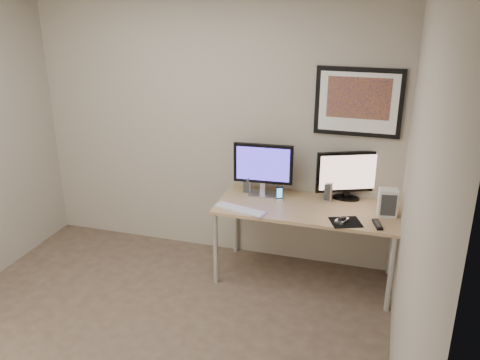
{
  "coord_description": "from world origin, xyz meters",
  "views": [
    {
      "loc": [
        1.6,
        -2.78,
        2.56
      ],
      "look_at": [
        0.45,
        1.1,
        1.01
      ],
      "focal_mm": 38.0,
      "sensor_mm": 36.0,
      "label": 1
    }
  ],
  "objects_px": {
    "framed_art": "(358,102)",
    "phone_dock": "(279,193)",
    "fan_unit": "(388,203)",
    "desk": "(307,213)",
    "monitor_large": "(263,167)",
    "speaker_right": "(329,191)",
    "speaker_left": "(248,184)",
    "keyboard": "(240,209)",
    "monitor_tv": "(348,174)"
  },
  "relations": [
    {
      "from": "framed_art",
      "to": "phone_dock",
      "type": "xyz_separation_m",
      "value": [
        -0.62,
        -0.26,
        -0.82
      ]
    },
    {
      "from": "framed_art",
      "to": "fan_unit",
      "type": "xyz_separation_m",
      "value": [
        0.33,
        -0.33,
        -0.77
      ]
    },
    {
      "from": "desk",
      "to": "monitor_large",
      "type": "height_order",
      "value": "monitor_large"
    },
    {
      "from": "monitor_large",
      "to": "fan_unit",
      "type": "height_order",
      "value": "monitor_large"
    },
    {
      "from": "speaker_right",
      "to": "phone_dock",
      "type": "height_order",
      "value": "speaker_right"
    },
    {
      "from": "speaker_right",
      "to": "speaker_left",
      "type": "bearing_deg",
      "value": -165.79
    },
    {
      "from": "desk",
      "to": "keyboard",
      "type": "bearing_deg",
      "value": -156.0
    },
    {
      "from": "phone_dock",
      "to": "monitor_tv",
      "type": "bearing_deg",
      "value": -1.56
    },
    {
      "from": "speaker_left",
      "to": "phone_dock",
      "type": "height_order",
      "value": "speaker_left"
    },
    {
      "from": "speaker_left",
      "to": "speaker_right",
      "type": "relative_size",
      "value": 1.04
    },
    {
      "from": "speaker_right",
      "to": "keyboard",
      "type": "height_order",
      "value": "speaker_right"
    },
    {
      "from": "monitor_tv",
      "to": "speaker_right",
      "type": "distance_m",
      "value": 0.23
    },
    {
      "from": "monitor_tv",
      "to": "fan_unit",
      "type": "distance_m",
      "value": 0.47
    },
    {
      "from": "desk",
      "to": "keyboard",
      "type": "xyz_separation_m",
      "value": [
        -0.55,
        -0.24,
        0.07
      ]
    },
    {
      "from": "framed_art",
      "to": "speaker_right",
      "type": "height_order",
      "value": "framed_art"
    },
    {
      "from": "speaker_right",
      "to": "phone_dock",
      "type": "relative_size",
      "value": 1.35
    },
    {
      "from": "framed_art",
      "to": "speaker_left",
      "type": "distance_m",
      "value": 1.25
    },
    {
      "from": "framed_art",
      "to": "fan_unit",
      "type": "distance_m",
      "value": 0.9
    },
    {
      "from": "monitor_large",
      "to": "fan_unit",
      "type": "relative_size",
      "value": 2.3
    },
    {
      "from": "phone_dock",
      "to": "keyboard",
      "type": "distance_m",
      "value": 0.42
    },
    {
      "from": "phone_dock",
      "to": "fan_unit",
      "type": "height_order",
      "value": "fan_unit"
    },
    {
      "from": "monitor_tv",
      "to": "phone_dock",
      "type": "bearing_deg",
      "value": 176.84
    },
    {
      "from": "desk",
      "to": "monitor_tv",
      "type": "height_order",
      "value": "monitor_tv"
    },
    {
      "from": "speaker_right",
      "to": "desk",
      "type": "bearing_deg",
      "value": -118.97
    },
    {
      "from": "monitor_large",
      "to": "keyboard",
      "type": "height_order",
      "value": "monitor_large"
    },
    {
      "from": "monitor_tv",
      "to": "phone_dock",
      "type": "relative_size",
      "value": 4.09
    },
    {
      "from": "monitor_large",
      "to": "speaker_right",
      "type": "xyz_separation_m",
      "value": [
        0.6,
        0.05,
        -0.19
      ]
    },
    {
      "from": "framed_art",
      "to": "speaker_left",
      "type": "bearing_deg",
      "value": -169.27
    },
    {
      "from": "desk",
      "to": "monitor_large",
      "type": "relative_size",
      "value": 2.91
    },
    {
      "from": "speaker_left",
      "to": "keyboard",
      "type": "height_order",
      "value": "speaker_left"
    },
    {
      "from": "framed_art",
      "to": "monitor_large",
      "type": "bearing_deg",
      "value": -166.23
    },
    {
      "from": "monitor_tv",
      "to": "fan_unit",
      "type": "xyz_separation_m",
      "value": [
        0.37,
        -0.27,
        -0.12
      ]
    },
    {
      "from": "monitor_tv",
      "to": "speaker_right",
      "type": "relative_size",
      "value": 3.03
    },
    {
      "from": "keyboard",
      "to": "speaker_left",
      "type": "bearing_deg",
      "value": 110.97
    },
    {
      "from": "desk",
      "to": "speaker_right",
      "type": "distance_m",
      "value": 0.29
    },
    {
      "from": "monitor_large",
      "to": "fan_unit",
      "type": "xyz_separation_m",
      "value": [
        1.12,
        -0.13,
        -0.16
      ]
    },
    {
      "from": "desk",
      "to": "monitor_tv",
      "type": "bearing_deg",
      "value": 40.93
    },
    {
      "from": "monitor_tv",
      "to": "framed_art",
      "type": "bearing_deg",
      "value": 35.95
    },
    {
      "from": "speaker_left",
      "to": "keyboard",
      "type": "relative_size",
      "value": 0.39
    },
    {
      "from": "fan_unit",
      "to": "desk",
      "type": "bearing_deg",
      "value": 171.89
    },
    {
      "from": "monitor_large",
      "to": "phone_dock",
      "type": "xyz_separation_m",
      "value": [
        0.17,
        -0.07,
        -0.21
      ]
    },
    {
      "from": "speaker_left",
      "to": "framed_art",
      "type": "bearing_deg",
      "value": 21.07
    },
    {
      "from": "speaker_left",
      "to": "fan_unit",
      "type": "xyz_separation_m",
      "value": [
        1.27,
        -0.15,
        0.03
      ]
    },
    {
      "from": "framed_art",
      "to": "keyboard",
      "type": "relative_size",
      "value": 1.56
    },
    {
      "from": "framed_art",
      "to": "monitor_tv",
      "type": "distance_m",
      "value": 0.65
    },
    {
      "from": "speaker_right",
      "to": "phone_dock",
      "type": "xyz_separation_m",
      "value": [
        -0.43,
        -0.12,
        -0.02
      ]
    },
    {
      "from": "monitor_large",
      "to": "monitor_tv",
      "type": "bearing_deg",
      "value": 6.11
    },
    {
      "from": "desk",
      "to": "speaker_right",
      "type": "bearing_deg",
      "value": 49.33
    },
    {
      "from": "keyboard",
      "to": "fan_unit",
      "type": "height_order",
      "value": "fan_unit"
    },
    {
      "from": "monitor_tv",
      "to": "phone_dock",
      "type": "distance_m",
      "value": 0.64
    }
  ]
}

